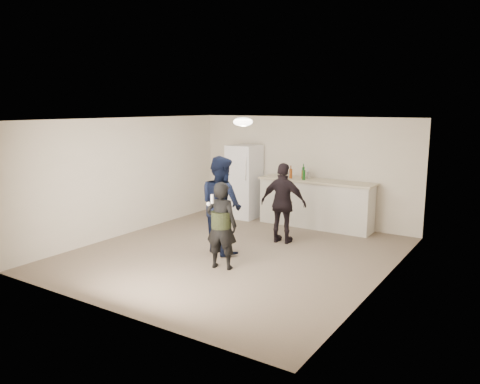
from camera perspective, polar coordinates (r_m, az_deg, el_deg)
The scene contains 21 objects.
floor at distance 8.88m, azimuth -0.71°, elevation -7.52°, with size 6.00×6.00×0.00m, color #6B5B4C.
ceiling at distance 8.45m, azimuth -0.75°, elevation 8.83°, with size 6.00×6.00×0.00m, color silver.
wall_back at distance 11.17m, azimuth 7.83°, elevation 2.69°, with size 6.00×6.00×0.00m, color beige.
wall_front at distance 6.35m, azimuth -15.91°, elevation -3.50°, with size 6.00×6.00×0.00m, color beige.
wall_left at distance 10.34m, azimuth -13.54°, elevation 1.87°, with size 6.00×6.00×0.00m, color beige.
wall_right at distance 7.44m, azimuth 17.21°, elevation -1.56°, with size 6.00×6.00×0.00m, color beige.
counter at distance 10.81m, azimuth 9.17°, elevation -1.51°, with size 2.60×0.56×1.05m, color beige.
counter_top at distance 10.71m, azimuth 9.25°, elevation 1.35°, with size 2.68×0.64×0.04m, color #BBB191.
fridge at distance 11.55m, azimuth 0.51°, elevation 1.28°, with size 0.70×0.70×1.80m, color white.
fridge_handle at distance 11.04m, azimuth 0.72°, elevation 2.95°, with size 0.02×0.02×0.60m, color #BBBABF.
ceiling_dome at distance 8.70m, azimuth 0.36°, elevation 8.55°, with size 0.36×0.36×0.16m, color white.
shaker at distance 10.80m, azimuth 8.33°, elevation 2.01°, with size 0.08×0.08×0.17m, color #AFAFB4.
man at distance 8.78m, azimuth -2.29°, elevation -1.53°, with size 0.89×0.69×1.83m, color #0D193A.
woman at distance 7.92m, azimuth -2.29°, elevation -4.09°, with size 0.55×0.36×1.50m, color black.
camo_shorts at distance 7.89m, azimuth -2.30°, elevation -3.40°, with size 0.34×0.34×0.28m, color #263518.
spectator at distance 9.43m, azimuth 5.31°, elevation -1.38°, with size 0.95×0.40×1.63m, color black.
remote_man at distance 8.53m, azimuth -3.38°, elevation -0.98°, with size 0.04×0.04×0.15m, color white.
nunchuk_man at distance 8.50m, azimuth -2.61°, elevation -1.50°, with size 0.07×0.07×0.07m, color white.
remote_woman at distance 7.61m, azimuth -3.41°, elevation -0.85°, with size 0.04×0.04×0.15m, color white.
nunchuk_woman at distance 7.71m, azimuth -3.87°, elevation -1.46°, with size 0.07×0.07×0.07m, color white.
bottle_cluster at distance 10.80m, azimuth 7.47°, elevation 2.16°, with size 0.43×0.31×0.27m.
Camera 1 is at (4.68, -7.03, 2.73)m, focal length 35.00 mm.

